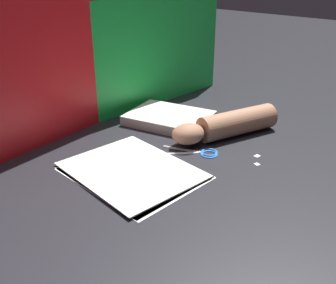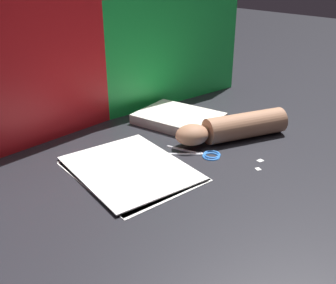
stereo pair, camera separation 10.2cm
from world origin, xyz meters
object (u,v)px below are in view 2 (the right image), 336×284
object	(u,v)px
paper_stack	(131,169)
scissors	(202,153)
hand_forearm	(233,128)
book_closed	(179,118)

from	to	relation	value
paper_stack	scissors	size ratio (longest dim) A/B	2.18
scissors	hand_forearm	size ratio (longest dim) A/B	0.44
book_closed	scissors	distance (m)	0.24
paper_stack	book_closed	xyz separation A→B (m)	(0.31, 0.16, 0.01)
paper_stack	scissors	world-z (taller)	scissors
paper_stack	scissors	bearing A→B (deg)	-14.98
book_closed	hand_forearm	world-z (taller)	hand_forearm
book_closed	scissors	world-z (taller)	book_closed
paper_stack	hand_forearm	distance (m)	0.35
paper_stack	book_closed	size ratio (longest dim) A/B	1.16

